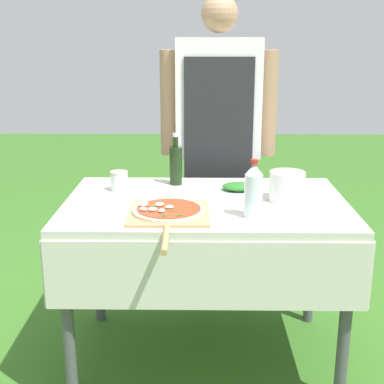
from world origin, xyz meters
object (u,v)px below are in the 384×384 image
at_px(oil_bottle, 176,164).
at_px(herb_container, 238,187).
at_px(person_cook, 218,128).
at_px(water_bottle, 253,190).
at_px(sauce_jar, 119,182).
at_px(mixing_tub, 287,186).
at_px(pizza_on_peel, 168,212).
at_px(prep_table, 206,223).

bearing_deg(oil_bottle, herb_container, -22.96).
bearing_deg(person_cook, herb_container, 100.02).
height_order(water_bottle, sauce_jar, water_bottle).
height_order(mixing_tub, sauce_jar, mixing_tub).
bearing_deg(herb_container, mixing_tub, -34.06).
distance_m(person_cook, pizza_on_peel, 0.91).
bearing_deg(herb_container, oil_bottle, 157.04).
bearing_deg(pizza_on_peel, oil_bottle, 87.88).
height_order(herb_container, mixing_tub, mixing_tub).
xyz_separation_m(prep_table, mixing_tub, (0.35, 0.01, 0.17)).
relative_size(prep_table, mixing_tub, 8.03).
distance_m(person_cook, water_bottle, 0.88).
distance_m(mixing_tub, sauce_jar, 0.77).
bearing_deg(pizza_on_peel, water_bottle, -2.43).
height_order(water_bottle, herb_container, water_bottle).
height_order(pizza_on_peel, mixing_tub, mixing_tub).
distance_m(pizza_on_peel, water_bottle, 0.35).
height_order(prep_table, person_cook, person_cook).
xyz_separation_m(prep_table, herb_container, (0.15, 0.15, 0.12)).
distance_m(herb_container, mixing_tub, 0.25).
relative_size(oil_bottle, sauce_jar, 2.73).
bearing_deg(oil_bottle, person_cook, 60.20).
bearing_deg(mixing_tub, pizza_on_peel, -157.15).
xyz_separation_m(water_bottle, mixing_tub, (0.17, 0.22, -0.05)).
xyz_separation_m(water_bottle, herb_container, (-0.03, 0.36, -0.09)).
bearing_deg(water_bottle, oil_bottle, 123.99).
height_order(oil_bottle, herb_container, oil_bottle).
bearing_deg(herb_container, pizza_on_peel, -130.96).
xyz_separation_m(person_cook, herb_container, (0.08, -0.50, -0.19)).
bearing_deg(water_bottle, herb_container, 95.32).
height_order(prep_table, sauce_jar, sauce_jar).
bearing_deg(sauce_jar, person_cook, 45.84).
height_order(prep_table, water_bottle, water_bottle).
distance_m(prep_table, mixing_tub, 0.39).
relative_size(herb_container, sauce_jar, 1.91).
distance_m(water_bottle, herb_container, 0.37).
bearing_deg(person_cook, pizza_on_peel, 76.25).
bearing_deg(pizza_on_peel, prep_table, 52.33).
xyz_separation_m(prep_table, sauce_jar, (-0.40, 0.16, 0.14)).
relative_size(prep_table, pizza_on_peel, 2.16).
relative_size(prep_table, herb_container, 7.13).
bearing_deg(mixing_tub, herb_container, 145.94).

